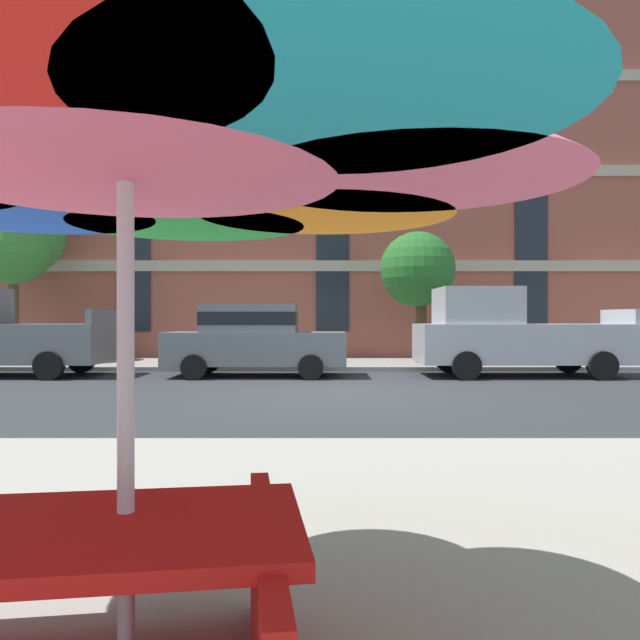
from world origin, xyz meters
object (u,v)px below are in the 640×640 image
object	(u,v)px
street_tree_middle	(417,271)
picnic_table	(25,614)
sedan_gray	(254,338)
patio_umbrella	(125,126)
pickup_silver	(511,335)
street_tree_left	(15,237)

from	to	relation	value
street_tree_middle	picnic_table	distance (m)	16.45
street_tree_middle	picnic_table	bearing A→B (deg)	-103.69
sedan_gray	picnic_table	distance (m)	12.88
patio_umbrella	picnic_table	xyz separation A→B (m)	(-0.28, -0.15, -1.63)
pickup_silver	street_tree_middle	distance (m)	3.94
street_tree_middle	patio_umbrella	size ratio (longest dim) A/B	1.25
pickup_silver	street_tree_left	bearing A→B (deg)	165.77
street_tree_middle	patio_umbrella	distance (m)	16.08
pickup_silver	patio_umbrella	xyz separation A→B (m)	(-5.43, -12.70, 1.09)
sedan_gray	pickup_silver	xyz separation A→B (m)	(6.38, 0.00, 0.08)
sedan_gray	pickup_silver	distance (m)	6.38
picnic_table	sedan_gray	bearing A→B (deg)	93.02
sedan_gray	picnic_table	size ratio (longest dim) A/B	2.21
sedan_gray	picnic_table	world-z (taller)	sedan_gray
street_tree_left	street_tree_middle	size ratio (longest dim) A/B	1.37
sedan_gray	pickup_silver	world-z (taller)	pickup_silver
pickup_silver	sedan_gray	bearing A→B (deg)	-180.00
sedan_gray	street_tree_middle	bearing A→B (deg)	33.19
sedan_gray	picnic_table	xyz separation A→B (m)	(0.68, -12.85, -0.46)
street_tree_left	pickup_silver	bearing A→B (deg)	-14.23
sedan_gray	patio_umbrella	size ratio (longest dim) A/B	1.37
street_tree_left	patio_umbrella	distance (m)	18.55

